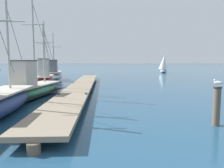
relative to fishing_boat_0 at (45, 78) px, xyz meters
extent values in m
cube|color=gray|center=(3.96, -3.34, -0.39)|extent=(3.05, 23.51, 0.16)
cylinder|color=brown|center=(4.59, -15.05, -0.61)|extent=(0.36, 0.36, 0.29)
cylinder|color=brown|center=(4.34, -10.36, -0.61)|extent=(0.36, 0.36, 0.29)
cylinder|color=brown|center=(4.09, -5.68, -0.61)|extent=(0.36, 0.36, 0.29)
cylinder|color=brown|center=(3.84, -1.00, -0.61)|extent=(0.36, 0.36, 0.29)
cylinder|color=brown|center=(3.59, 3.69, -0.61)|extent=(0.36, 0.36, 0.29)
cylinder|color=brown|center=(3.34, 8.37, -0.61)|extent=(0.36, 0.36, 0.29)
cube|color=#333338|center=(3.41, -8.06, -0.27)|extent=(0.13, 0.21, 0.08)
cube|color=#333338|center=(5.01, -7.98, -0.27)|extent=(0.13, 0.21, 0.08)
ellipsoid|color=#AD2823|center=(-0.02, 0.12, -0.27)|extent=(2.26, 4.63, 0.97)
cube|color=#B2AD9E|center=(-0.02, 0.12, 0.17)|extent=(2.01, 4.16, 0.08)
cube|color=black|center=(-0.02, 0.12, -0.49)|extent=(2.26, 4.54, 0.08)
cube|color=#B7B2A8|center=(0.10, -0.54, 1.00)|extent=(1.03, 1.38, 1.57)
cube|color=#3D3D42|center=(0.10, -0.54, 1.81)|extent=(1.11, 1.49, 0.06)
cylinder|color=#B2ADA3|center=(-0.06, 0.34, 2.80)|extent=(0.11, 0.11, 5.16)
cylinder|color=#B2ADA3|center=(-0.06, 0.34, 3.26)|extent=(1.34, 0.30, 0.06)
cylinder|color=#333338|center=(-0.31, 1.71, 3.06)|extent=(0.50, 2.65, 3.82)
ellipsoid|color=#337556|center=(1.29, -6.40, -0.35)|extent=(2.43, 6.71, 0.82)
cube|color=#B2AD9E|center=(1.29, -6.40, 0.02)|extent=(2.16, 6.03, 0.08)
cube|color=black|center=(1.29, -6.40, -0.53)|extent=(2.44, 6.58, 0.08)
cube|color=#B7B2A8|center=(1.18, -7.38, 0.84)|extent=(1.11, 1.49, 1.56)
cube|color=#3D3D42|center=(1.18, -7.38, 1.65)|extent=(1.20, 1.61, 0.06)
cylinder|color=#B2ADA3|center=(1.32, -6.08, 2.92)|extent=(0.11, 0.11, 5.72)
cylinder|color=#B2ADA3|center=(1.32, -6.08, 3.99)|extent=(1.54, 0.23, 0.06)
cylinder|color=#333338|center=(1.49, -4.54, 3.21)|extent=(0.35, 2.96, 4.23)
cylinder|color=#B2ADA3|center=(1.49, -4.61, 2.18)|extent=(0.11, 0.11, 4.24)
cylinder|color=#B2ADA3|center=(1.49, -4.61, 2.98)|extent=(1.54, 0.23, 0.06)
cylinder|color=#333338|center=(1.61, -3.47, 2.40)|extent=(0.27, 2.20, 3.14)
ellipsoid|color=silver|center=(-0.84, 5.97, -0.23)|extent=(3.29, 6.23, 1.06)
cube|color=#B2AD9E|center=(-0.84, 5.97, 0.26)|extent=(2.92, 5.60, 0.08)
cube|color=#565B66|center=(-0.65, 5.10, 0.99)|extent=(1.29, 1.93, 1.39)
cube|color=#3D3D42|center=(-0.65, 5.10, 1.72)|extent=(1.39, 2.08, 0.06)
cylinder|color=#B2ADA3|center=(-0.91, 6.26, 2.67)|extent=(0.11, 0.11, 4.75)
cylinder|color=#B2ADA3|center=(-0.91, 6.26, 3.35)|extent=(1.80, 0.46, 0.06)
cylinder|color=#333338|center=(-1.19, 7.51, 2.91)|extent=(0.57, 2.42, 3.52)
cylinder|color=#333338|center=(1.44, -10.19, 2.56)|extent=(0.17, 2.17, 3.08)
cylinder|color=#B2ADA3|center=(1.40, -9.68, 2.41)|extent=(0.11, 0.11, 4.27)
cylinder|color=#B2ADA3|center=(1.40, -9.68, 3.55)|extent=(1.71, 0.18, 0.06)
cylinder|color=#333338|center=(1.33, -8.53, 2.62)|extent=(0.18, 2.22, 3.16)
cylinder|color=brown|center=(10.43, -12.53, -0.03)|extent=(0.26, 0.26, 1.46)
cylinder|color=#28282D|center=(10.43, -12.53, 0.67)|extent=(0.30, 0.30, 0.06)
cylinder|color=gold|center=(10.42, -12.55, 0.73)|extent=(0.01, 0.01, 0.07)
cylinder|color=gold|center=(10.45, -12.51, 0.73)|extent=(0.01, 0.01, 0.07)
ellipsoid|color=white|center=(10.43, -12.53, 0.84)|extent=(0.29, 0.27, 0.13)
ellipsoid|color=silver|center=(10.41, -12.58, 0.85)|extent=(0.20, 0.18, 0.09)
ellipsoid|color=#383838|center=(10.50, -12.65, 0.84)|extent=(0.07, 0.06, 0.04)
ellipsoid|color=silver|center=(10.48, -12.50, 0.85)|extent=(0.20, 0.18, 0.09)
ellipsoid|color=#383838|center=(10.56, -12.58, 0.84)|extent=(0.07, 0.06, 0.04)
cone|color=white|center=(10.55, -12.63, 0.84)|extent=(0.11, 0.11, 0.07)
sphere|color=white|center=(10.35, -12.45, 0.92)|extent=(0.08, 0.08, 0.08)
cone|color=gold|center=(10.31, -12.42, 0.92)|extent=(0.05, 0.05, 0.02)
ellipsoid|color=silver|center=(16.57, 23.30, -0.46)|extent=(2.44, 3.37, 0.60)
cylinder|color=#B2ADA3|center=(16.62, 23.39, 1.50)|extent=(0.08, 0.08, 3.32)
cone|color=silver|center=(16.46, 23.08, 1.34)|extent=(2.42, 2.30, 2.98)
camera|label=1|loc=(6.68, -20.35, 1.64)|focal=34.46mm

